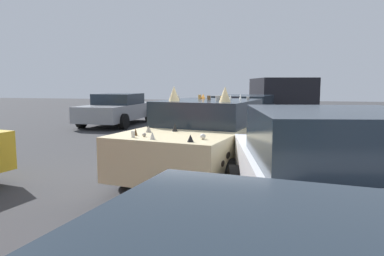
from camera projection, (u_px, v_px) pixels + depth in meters
ground_plane at (207, 173)px, 7.23m from camera, size 60.00×60.00×0.00m
art_car_decorated at (207, 137)px, 7.16m from camera, size 4.75×2.69×1.73m
parked_van_far_right at (279, 99)px, 14.97m from camera, size 5.22×2.77×1.97m
parked_sedan_near_right at (246, 116)px, 11.74m from camera, size 4.67×2.45×1.39m
parked_sedan_far_left at (340, 189)px, 3.57m from camera, size 4.68×2.60×1.52m
parked_sedan_far_right at (118, 109)px, 15.46m from camera, size 4.48×2.14×1.32m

